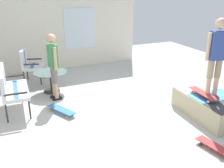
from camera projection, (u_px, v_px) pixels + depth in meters
The scene contains 11 objects.
ground_plane at pixel (111, 111), 6.11m from camera, with size 12.00×12.00×0.10m, color beige.
house_facade at pixel (54, 33), 8.71m from camera, with size 0.23×6.00×2.50m.
skate_ramp at pixel (213, 105), 5.75m from camera, with size 1.64×1.72×0.48m.
patio_bench at pixel (10, 86), 5.84m from camera, with size 1.27×0.59×1.02m.
patio_chair_near_house at pixel (28, 63), 7.60m from camera, with size 0.75×0.70×1.02m.
patio_table at pixel (51, 78), 6.98m from camera, with size 0.90×0.90×0.57m.
person_watching at pixel (53, 62), 6.33m from camera, with size 0.48×0.27×1.68m.
person_skater at pixel (217, 53), 5.24m from camera, with size 0.30×0.47×1.69m.
skateboard_by_bench at pixel (61, 110), 5.89m from camera, with size 0.80×0.55×0.10m.
skateboard_spare at pixel (217, 148), 4.51m from camera, with size 0.82×0.33×0.10m.
skateboard_on_ramp at pixel (203, 93), 5.56m from camera, with size 0.81×0.26×0.10m.
Camera 1 is at (-5.02, 2.16, 2.75)m, focal length 41.17 mm.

